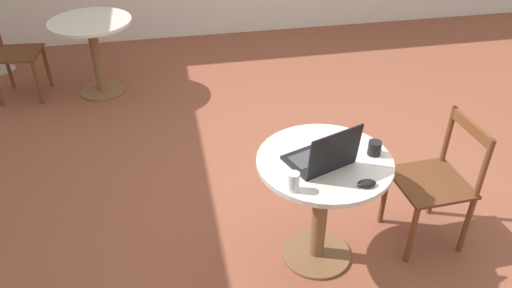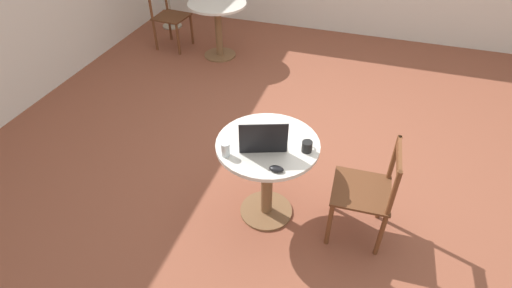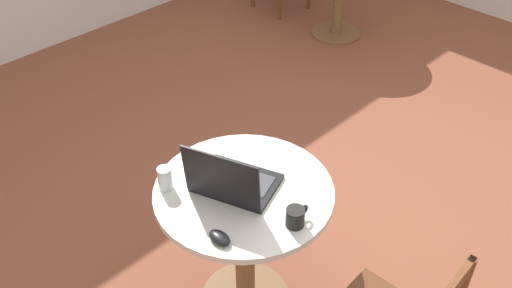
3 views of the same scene
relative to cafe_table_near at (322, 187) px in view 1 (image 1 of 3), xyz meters
name	(u,v)px [view 1 (image 1 of 3)]	position (x,y,z in m)	size (l,w,h in m)	color
ground_plane	(306,185)	(0.69, -0.13, -0.55)	(16.00, 16.00, 0.00)	brown
cafe_table_near	(322,187)	(0.00, 0.00, 0.00)	(0.77, 0.77, 0.74)	brown
cafe_table_mid	(93,40)	(2.57, 1.46, 0.00)	(0.77, 0.77, 0.74)	brown
chair_near_front	(437,182)	(0.03, -0.76, -0.11)	(0.44, 0.44, 0.85)	brown
chair_mid_back	(12,54)	(2.63, 2.23, -0.11)	(0.46, 0.46, 0.85)	brown
laptop	(323,156)	(-0.04, 0.03, 0.25)	(0.37, 0.41, 0.26)	black
mouse	(367,183)	(-0.27, -0.14, 0.21)	(0.06, 0.10, 0.03)	black
mug	(374,148)	(0.00, -0.29, 0.24)	(0.11, 0.07, 0.08)	black
drinking_glass	(294,182)	(-0.22, 0.24, 0.25)	(0.06, 0.06, 0.11)	silver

